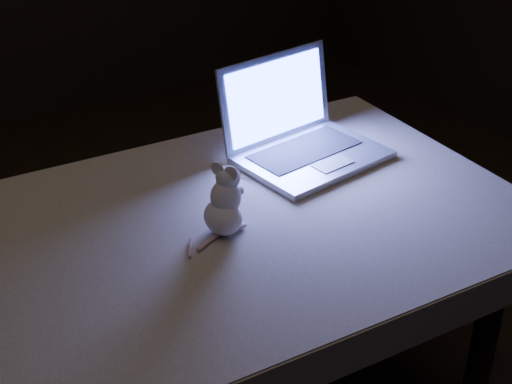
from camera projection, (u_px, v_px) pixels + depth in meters
table at (235, 336)px, 1.97m from camera, size 1.37×0.91×0.71m
tablecloth at (219, 230)px, 1.83m from camera, size 1.50×1.05×0.10m
laptop at (314, 117)px, 1.99m from camera, size 0.43×0.39×0.26m
plush_mouse at (223, 200)px, 1.69m from camera, size 0.15×0.15×0.17m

